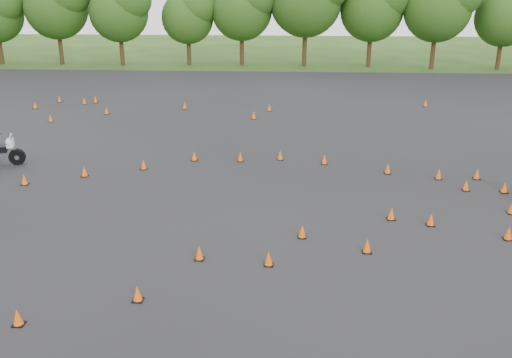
# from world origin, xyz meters

# --- Properties ---
(ground) EXTENTS (140.00, 140.00, 0.00)m
(ground) POSITION_xyz_m (0.00, 0.00, 0.00)
(ground) COLOR #2D5119
(ground) RESTS_ON ground
(asphalt_pad) EXTENTS (62.00, 62.00, 0.00)m
(asphalt_pad) POSITION_xyz_m (0.00, 6.00, 0.01)
(asphalt_pad) COLOR black
(asphalt_pad) RESTS_ON ground
(treeline) EXTENTS (86.77, 32.45, 10.99)m
(treeline) POSITION_xyz_m (3.58, 35.41, 4.66)
(treeline) COLOR #264714
(treeline) RESTS_ON ground
(traffic_cones) EXTENTS (36.34, 32.99, 0.45)m
(traffic_cones) POSITION_xyz_m (0.17, 5.86, 0.23)
(traffic_cones) COLOR #F1580A
(traffic_cones) RESTS_ON asphalt_pad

